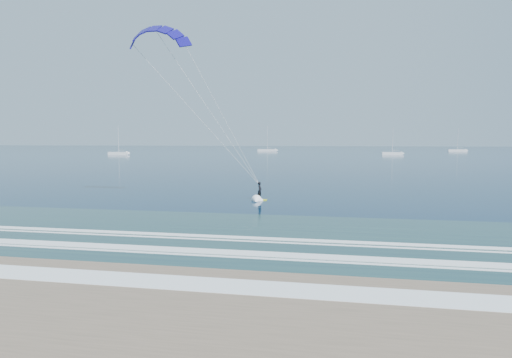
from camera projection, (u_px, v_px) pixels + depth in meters
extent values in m
plane|color=#072A43|center=(225.00, 284.00, 20.47)|extent=(900.00, 900.00, 0.00)
cube|color=#1E423F|center=(258.00, 244.00, 28.29)|extent=(600.00, 22.00, 0.03)
cube|color=white|center=(233.00, 274.00, 21.94)|extent=(600.00, 0.90, 0.07)
cube|color=white|center=(250.00, 254.00, 25.85)|extent=(600.00, 1.10, 0.07)
cube|color=white|center=(263.00, 239.00, 29.76)|extent=(600.00, 0.70, 0.07)
cube|color=white|center=(222.00, 285.00, 19.98)|extent=(600.00, 2.00, 0.02)
cube|color=#C8D719|center=(260.00, 200.00, 49.04)|extent=(1.54, 0.49, 0.09)
imported|color=black|center=(260.00, 191.00, 48.95)|extent=(0.47, 0.70, 1.89)
cone|color=white|center=(256.00, 201.00, 47.79)|extent=(1.31, 1.74, 1.10)
cube|color=silver|center=(119.00, 153.00, 197.35)|extent=(9.13, 2.40, 1.20)
cylinder|color=silver|center=(118.00, 139.00, 196.82)|extent=(0.18, 0.18, 11.15)
cylinder|color=silver|center=(121.00, 150.00, 197.00)|extent=(2.60, 0.12, 0.12)
cube|color=silver|center=(267.00, 150.00, 255.49)|extent=(10.74, 2.40, 1.20)
cylinder|color=silver|center=(267.00, 138.00, 254.88)|extent=(0.18, 0.18, 13.00)
cylinder|color=silver|center=(269.00, 148.00, 255.14)|extent=(2.60, 0.12, 0.12)
cube|color=silver|center=(392.00, 153.00, 196.00)|extent=(8.56, 2.40, 1.20)
cylinder|color=silver|center=(393.00, 140.00, 195.49)|extent=(0.18, 0.18, 10.70)
cylinder|color=silver|center=(395.00, 150.00, 195.65)|extent=(2.60, 0.12, 0.12)
cube|color=silver|center=(457.00, 150.00, 250.26)|extent=(9.67, 2.40, 1.20)
cylinder|color=silver|center=(458.00, 139.00, 249.70)|extent=(0.18, 0.18, 11.81)
cylinder|color=silver|center=(460.00, 148.00, 249.90)|extent=(2.60, 0.12, 0.12)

